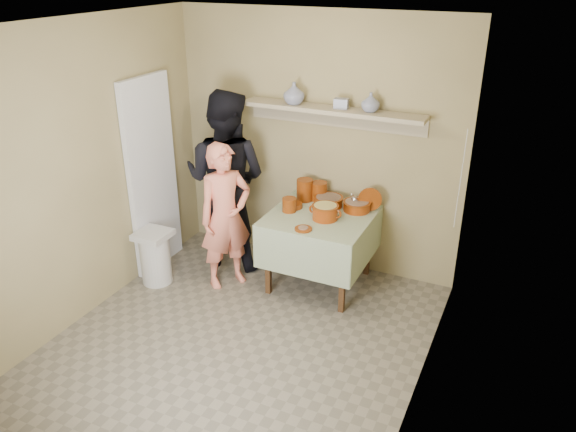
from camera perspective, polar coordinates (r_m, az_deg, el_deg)
The scene contains 22 objects.
ground at distance 4.90m, azimuth -5.44°, elevation -13.21°, with size 3.50×3.50×0.00m, color #726959.
tile_panel at distance 5.85m, azimuth -13.62°, elevation 3.98°, with size 0.06×0.70×2.00m, color silver.
plate_stack_a at distance 5.68m, azimuth 1.72°, elevation 2.67°, with size 0.17×0.17×0.22m, color #652608.
plate_stack_b at distance 5.69m, azimuth 3.18°, elevation 2.52°, with size 0.16×0.16×0.19m, color #652608.
bowl_stack at distance 5.44m, azimuth 0.14°, elevation 1.15°, with size 0.14×0.14×0.14m, color #652608.
empty_bowl at distance 5.53m, azimuth 0.64°, elevation 1.07°, with size 0.16×0.16×0.05m, color #652608.
propped_lid at distance 5.49m, azimuth 8.32°, elevation 1.69°, with size 0.23×0.23×0.02m, color #652608.
vase_right at distance 5.28m, azimuth 8.39°, elevation 11.36°, with size 0.17×0.17×0.18m, color navy.
vase_left at distance 5.50m, azimuth 0.61°, elevation 12.36°, with size 0.20×0.20×0.21m, color navy.
ceramic_box at distance 5.38m, azimuth 5.43°, elevation 11.31°, with size 0.13×0.09×0.09m, color navy.
person_cook at distance 5.45m, azimuth -6.36°, elevation -0.05°, with size 0.54×0.35×1.47m, color #F38069.
person_helper at distance 5.82m, azimuth -6.32°, elevation 3.71°, with size 0.91×0.71×1.86m, color black.
room_shell at distance 4.12m, azimuth -6.33°, elevation 4.75°, with size 3.04×3.54×2.62m.
serving_table at distance 5.45m, azimuth 3.31°, elevation -1.01°, with size 0.97×0.97×0.76m.
cazuela_meat_a at distance 5.58m, azimuth 4.13°, elevation 1.58°, with size 0.30×0.30×0.10m.
cazuela_meat_b at distance 5.50m, azimuth 7.00°, elevation 1.10°, with size 0.28×0.28×0.10m.
ladle at distance 5.49m, azimuth 6.78°, elevation 1.69°, with size 0.08×0.26×0.19m.
cazuela_rice at distance 5.28m, azimuth 3.79°, elevation 0.53°, with size 0.33×0.25×0.14m.
front_plate at distance 5.09m, azimuth 1.56°, elevation -1.30°, with size 0.16×0.16×0.03m.
wall_shelf at distance 5.44m, azimuth 4.57°, elevation 10.49°, with size 1.80×0.25×0.21m.
trash_bin at distance 5.79m, azimuth -13.33°, elevation -4.05°, with size 0.32×0.32×0.56m.
electrical_cord at distance 5.12m, azimuth 17.13°, elevation 3.54°, with size 0.01×0.05×0.90m.
Camera 1 is at (2.03, -3.29, 3.01)m, focal length 35.00 mm.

